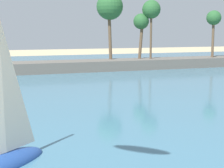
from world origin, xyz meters
name	(u,v)px	position (x,y,z in m)	size (l,w,h in m)	color
sea	(27,76)	(0.00, 52.53, 0.03)	(220.00, 88.22, 0.06)	teal
palm_headland	(30,55)	(1.05, 56.77, 2.97)	(109.33, 6.77, 13.47)	#605B54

